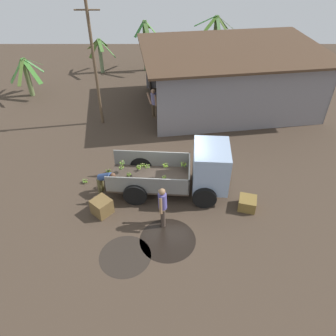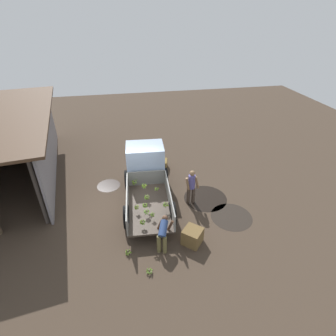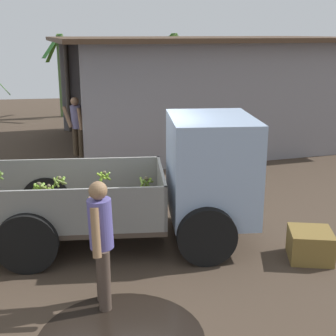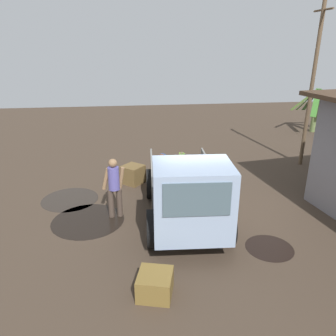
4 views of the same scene
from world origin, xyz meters
name	(u,v)px [view 1 (image 1 of 4)]	position (x,y,z in m)	size (l,w,h in m)	color
ground	(172,181)	(0.00, 0.00, 0.00)	(36.00, 36.00, 0.00)	#413327
mud_patch_0	(125,256)	(-1.58, -3.84, 0.00)	(1.73, 1.73, 0.01)	#2B241E
mud_patch_1	(168,240)	(-0.18, -3.15, 0.00)	(1.96, 1.96, 0.01)	black
mud_patch_2	(209,163)	(1.68, 1.22, 0.00)	(1.13, 1.13, 0.01)	black
cargo_truck	(197,169)	(0.95, -0.59, 1.08)	(4.74, 2.26, 2.11)	#40352C
warehouse_shed	(240,64)	(3.77, 7.02, 2.40)	(10.58, 8.06, 3.27)	gray
utility_pole	(95,65)	(-3.68, 4.84, 3.14)	(1.14, 0.14, 6.05)	brown
banana_palm_0	(146,45)	(-1.69, 12.17, 1.77)	(1.90, 2.31, 3.36)	#496936
banana_palm_1	(215,39)	(3.18, 13.33, 1.84)	(2.90, 2.51, 3.39)	#48612F
banana_palm_2	(101,54)	(-4.77, 11.79, 1.27)	(2.03, 2.13, 2.30)	#71895E
banana_palm_3	(27,75)	(-8.53, 8.13, 1.28)	(2.10, 2.52, 2.32)	olive
person_foreground_visitor	(162,205)	(-0.36, -2.40, 0.93)	(0.35, 0.65, 1.68)	#483930
person_worker_loading	(105,180)	(-2.63, -0.77, 0.70)	(0.83, 0.72, 1.14)	brown
person_bystander_near_shed	(154,102)	(-0.92, 5.38, 0.94)	(0.65, 0.52, 1.69)	brown
banana_bunch_on_ground_0	(85,181)	(-3.65, -0.12, 0.10)	(0.23, 0.24, 0.18)	brown
banana_bunch_on_ground_1	(108,171)	(-2.75, 0.52, 0.11)	(0.24, 0.23, 0.20)	brown
wooden_crate_0	(102,207)	(-2.64, -1.85, 0.31)	(0.64, 0.64, 0.63)	brown
wooden_crate_1	(247,203)	(2.85, -1.59, 0.23)	(0.64, 0.64, 0.47)	brown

